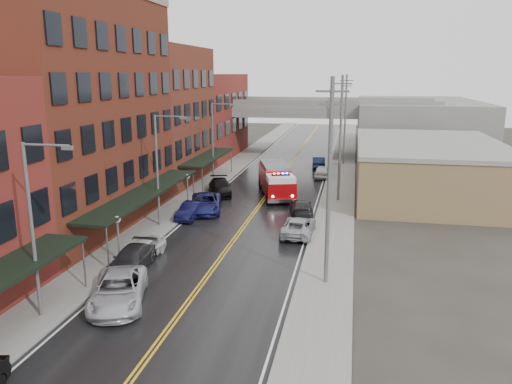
{
  "coord_description": "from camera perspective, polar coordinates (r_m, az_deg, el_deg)",
  "views": [
    {
      "loc": [
        8.46,
        -12.71,
        12.17
      ],
      "look_at": [
        1.05,
        24.88,
        3.0
      ],
      "focal_mm": 35.0,
      "sensor_mm": 36.0,
      "label": 1
    }
  ],
  "objects": [
    {
      "name": "tan_building",
      "position": [
        54.12,
        18.99,
        2.43
      ],
      "size": [
        14.0,
        22.0,
        5.0
      ],
      "primitive_type": "cube",
      "color": "olive",
      "rests_on": "ground"
    },
    {
      "name": "brick_building_far",
      "position": [
        74.24,
        -6.0,
        8.62
      ],
      "size": [
        9.0,
        20.0,
        12.0
      ],
      "primitive_type": "cube",
      "color": "maroon",
      "rests_on": "ground"
    },
    {
      "name": "parked_car_left_2",
      "position": [
        28.27,
        -15.45,
        -10.74
      ],
      "size": [
        4.42,
        6.41,
        1.63
      ],
      "primitive_type": "imported",
      "rotation": [
        0.0,
        0.0,
        0.32
      ],
      "color": "#B1B3BA",
      "rests_on": "ground"
    },
    {
      "name": "sidewalk_right",
      "position": [
        44.41,
        9.24,
        -2.53
      ],
      "size": [
        3.0,
        160.0,
        0.15
      ],
      "primitive_type": "cube",
      "color": "slate",
      "rests_on": "ground"
    },
    {
      "name": "parked_car_right_2",
      "position": [
        59.83,
        7.64,
        2.33
      ],
      "size": [
        1.9,
        4.43,
        1.49
      ],
      "primitive_type": "imported",
      "rotation": [
        0.0,
        0.0,
        3.11
      ],
      "color": "silver",
      "rests_on": "ground"
    },
    {
      "name": "parked_car_right_0",
      "position": [
        38.47,
        4.86,
        -3.94
      ],
      "size": [
        2.46,
        5.12,
        1.41
      ],
      "primitive_type": "imported",
      "rotation": [
        0.0,
        0.0,
        3.12
      ],
      "color": "#A0A2A7",
      "rests_on": "ground"
    },
    {
      "name": "parked_car_right_1",
      "position": [
        44.25,
        5.2,
        -1.66
      ],
      "size": [
        2.66,
        4.87,
        1.34
      ],
      "primitive_type": "imported",
      "rotation": [
        0.0,
        0.0,
        3.32
      ],
      "color": "#262528",
      "rests_on": "ground"
    },
    {
      "name": "parked_car_right_3",
      "position": [
        66.06,
        7.16,
        3.39
      ],
      "size": [
        2.01,
        4.68,
        1.5
      ],
      "primitive_type": "imported",
      "rotation": [
        0.0,
        0.0,
        3.24
      ],
      "color": "black",
      "rests_on": "ground"
    },
    {
      "name": "parked_car_left_4",
      "position": [
        34.4,
        -12.67,
        -6.35
      ],
      "size": [
        1.94,
        4.24,
        1.41
      ],
      "primitive_type": "imported",
      "rotation": [
        0.0,
        0.0,
        -0.07
      ],
      "color": "silver",
      "rests_on": "ground"
    },
    {
      "name": "right_far_block",
      "position": [
        83.66,
        17.79,
        7.22
      ],
      "size": [
        18.0,
        30.0,
        8.0
      ],
      "primitive_type": "cube",
      "color": "slate",
      "rests_on": "ground"
    },
    {
      "name": "globe_lamp_1",
      "position": [
        33.8,
        -15.53,
        -4.01
      ],
      "size": [
        0.44,
        0.44,
        3.12
      ],
      "color": "#59595B",
      "rests_on": "ground"
    },
    {
      "name": "brick_building_c",
      "position": [
        57.68,
        -11.18,
        8.56
      ],
      "size": [
        9.0,
        15.0,
        15.0
      ],
      "primitive_type": "cube",
      "color": "#5A271B",
      "rests_on": "ground"
    },
    {
      "name": "road",
      "position": [
        45.21,
        -0.05,
        -2.15
      ],
      "size": [
        11.0,
        160.0,
        0.02
      ],
      "primitive_type": "cube",
      "color": "black",
      "rests_on": "ground"
    },
    {
      "name": "globe_lamp_2",
      "position": [
        46.28,
        -7.85,
        1.03
      ],
      "size": [
        0.44,
        0.44,
        3.12
      ],
      "color": "#59595B",
      "rests_on": "ground"
    },
    {
      "name": "curb_right",
      "position": [
        44.48,
        7.11,
        -2.43
      ],
      "size": [
        0.3,
        160.0,
        0.15
      ],
      "primitive_type": "cube",
      "color": "gray",
      "rests_on": "ground"
    },
    {
      "name": "awning_2",
      "position": [
        56.3,
        -5.47,
        4.01
      ],
      "size": [
        2.6,
        13.0,
        3.09
      ],
      "color": "black",
      "rests_on": "ground"
    },
    {
      "name": "curb_left",
      "position": [
        46.58,
        -6.89,
        -1.69
      ],
      "size": [
        0.3,
        160.0,
        0.15
      ],
      "primitive_type": "cube",
      "color": "gray",
      "rests_on": "ground"
    },
    {
      "name": "street_lamp_2",
      "position": [
        55.25,
        -4.73,
        6.15
      ],
      "size": [
        2.64,
        0.22,
        9.0
      ],
      "color": "#59595B",
      "rests_on": "ground"
    },
    {
      "name": "awning_1",
      "position": [
        40.17,
        -12.57,
        -0.08
      ],
      "size": [
        2.6,
        18.0,
        3.09
      ],
      "color": "black",
      "rests_on": "ground"
    },
    {
      "name": "brick_building_b",
      "position": [
        41.94,
        -20.37,
        8.3
      ],
      "size": [
        9.0,
        20.0,
        18.0
      ],
      "primitive_type": "cube",
      "color": "#572117",
      "rests_on": "ground"
    },
    {
      "name": "parked_car_left_7",
      "position": [
        51.13,
        -4.16,
        0.56
      ],
      "size": [
        3.76,
        5.86,
        1.58
      ],
      "primitive_type": "imported",
      "rotation": [
        0.0,
        0.0,
        0.31
      ],
      "color": "black",
      "rests_on": "ground"
    },
    {
      "name": "parked_car_left_6",
      "position": [
        44.91,
        -5.82,
        -1.27
      ],
      "size": [
        4.0,
        6.28,
        1.61
      ],
      "primitive_type": "imported",
      "rotation": [
        0.0,
        0.0,
        0.24
      ],
      "color": "navy",
      "rests_on": "ground"
    },
    {
      "name": "utility_pole_2",
      "position": [
        67.98,
        10.15,
        8.3
      ],
      "size": [
        1.8,
        0.24,
        12.0
      ],
      "color": "#59595B",
      "rests_on": "ground"
    },
    {
      "name": "parked_car_left_3",
      "position": [
        32.77,
        -14.02,
        -7.43
      ],
      "size": [
        2.15,
        4.97,
        1.42
      ],
      "primitive_type": "imported",
      "rotation": [
        0.0,
        0.0,
        0.03
      ],
      "color": "black",
      "rests_on": "ground"
    },
    {
      "name": "utility_pole_1",
      "position": [
        48.09,
        9.62,
        6.27
      ],
      "size": [
        1.8,
        0.24,
        12.0
      ],
      "color": "#59595B",
      "rests_on": "ground"
    },
    {
      "name": "street_lamp_1",
      "position": [
        40.27,
        -10.93,
        3.23
      ],
      "size": [
        2.64,
        0.22,
        9.0
      ],
      "color": "#59595B",
      "rests_on": "ground"
    },
    {
      "name": "fire_truck",
      "position": [
        50.25,
        2.34,
        1.42
      ],
      "size": [
        5.3,
        9.03,
        3.14
      ],
      "rotation": [
        0.0,
        0.0,
        0.29
      ],
      "color": "#8D0609",
      "rests_on": "ground"
    },
    {
      "name": "utility_pole_0",
      "position": [
        28.35,
        8.36,
        1.38
      ],
      "size": [
        1.8,
        0.24,
        12.0
      ],
      "color": "#59595B",
      "rests_on": "ground"
    },
    {
      "name": "overpass",
      "position": [
        75.44,
        4.73,
        8.71
      ],
      "size": [
        40.0,
        10.0,
        7.5
      ],
      "color": "slate",
      "rests_on": "ground"
    },
    {
      "name": "parked_car_left_5",
      "position": [
        43.08,
        -7.49,
        -2.12
      ],
      "size": [
        1.63,
        4.24,
        1.38
      ],
      "primitive_type": "imported",
      "rotation": [
        0.0,
        0.0,
        -0.04
      ],
      "color": "black",
      "rests_on": "ground"
    },
    {
      "name": "sidewalk_left",
      "position": [
        47.1,
        -8.8,
        -1.58
      ],
      "size": [
        3.0,
        160.0,
        0.15
      ],
      "primitive_type": "cube",
      "color": "slate",
      "rests_on": "ground"
    },
    {
      "name": "street_lamp_0",
      "position": [
        26.51,
        -23.88,
        -3.0
      ],
      "size": [
        2.64,
        0.22,
        9.0
      ],
      "color": "#59595B",
      "rests_on": "ground"
    }
  ]
}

